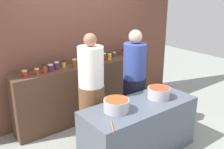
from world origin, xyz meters
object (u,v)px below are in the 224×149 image
Objects in this scene: preserve_jar_11 at (110,57)px; cooking_pot_center at (159,93)px; cook_in_cap at (134,87)px; preserve_jar_2 at (45,69)px; preserve_jar_3 at (51,68)px; preserve_jar_6 at (75,63)px; preserve_jar_14 at (130,52)px; preserve_jar_10 at (104,57)px; wooden_spoon at (112,126)px; preserve_jar_4 at (57,66)px; preserve_jar_9 at (99,57)px; preserve_jar_12 at (114,55)px; cooking_pot_left at (116,105)px; cook_with_tongs at (92,97)px; preserve_jar_15 at (134,51)px; preserve_jar_0 at (25,73)px; preserve_jar_8 at (96,60)px; preserve_jar_5 at (64,64)px; preserve_jar_1 at (37,71)px; preserve_jar_13 at (124,53)px; preserve_jar_7 at (88,62)px.

cooking_pot_center is at bearing -95.47° from preserve_jar_11.
preserve_jar_2 is at bearing 145.58° from cook_in_cap.
preserve_jar_3 is 1.40m from cook_in_cap.
preserve_jar_6 is 1.31m from preserve_jar_14.
preserve_jar_6 is 0.08× the size of cook_in_cap.
wooden_spoon is (-1.10, -1.69, -0.31)m from preserve_jar_10.
wooden_spoon is at bearing -94.51° from preserve_jar_4.
preserve_jar_12 is (0.37, 0.01, -0.01)m from preserve_jar_9.
preserve_jar_10 reaches higher than preserve_jar_4.
preserve_jar_3 is 0.82× the size of preserve_jar_6.
preserve_jar_4 reaches higher than preserve_jar_11.
cook_in_cap is at bearing -34.42° from preserve_jar_2.
cooking_pot_left is 0.20× the size of cook_with_tongs.
preserve_jar_15 is at bearing 1.65° from preserve_jar_3.
cooking_pot_center is at bearing -39.62° from cook_with_tongs.
preserve_jar_0 is 1.52m from preserve_jar_10.
preserve_jar_9 is at bearing 177.80° from preserve_jar_14.
preserve_jar_0 is at bearing -177.52° from preserve_jar_12.
preserve_jar_8 is at bearing -0.68° from preserve_jar_0.
preserve_jar_5 is 1.25m from cook_in_cap.
preserve_jar_6 reaches higher than preserve_jar_15.
preserve_jar_11 is (0.10, -0.05, -0.01)m from preserve_jar_10.
preserve_jar_11 is 0.07× the size of cook_in_cap.
cook_with_tongs reaches higher than preserve_jar_8.
preserve_jar_3 is 1.06× the size of preserve_jar_8.
preserve_jar_3 reaches higher than preserve_jar_1.
cooking_pot_left is at bearing -68.32° from preserve_jar_1.
preserve_jar_2 is 0.53× the size of wooden_spoon.
preserve_jar_14 reaches higher than wooden_spoon.
preserve_jar_13 is 1.90m from cooking_pot_left.
preserve_jar_12 is at bearing 2.22° from preserve_jar_9.
preserve_jar_2 is at bearing -2.21° from preserve_jar_0.
preserve_jar_2 reaches higher than preserve_jar_10.
preserve_jar_2 is 0.08× the size of cook_in_cap.
preserve_jar_5 is at bearing 5.71° from preserve_jar_0.
preserve_jar_1 is at bearing 177.26° from preserve_jar_7.
preserve_jar_2 is 1.67m from wooden_spoon.
preserve_jar_3 is 0.36× the size of cooking_pot_center.
preserve_jar_0 is 1.73m from wooden_spoon.
preserve_jar_6 is 1.39× the size of preserve_jar_12.
preserve_jar_9 reaches higher than preserve_jar_3.
cooking_pot_left is at bearing 176.73° from cooking_pot_center.
preserve_jar_10 reaches higher than preserve_jar_1.
preserve_jar_7 is 0.30× the size of cooking_pot_left.
cooking_pot_center is (0.78, -1.46, -0.23)m from preserve_jar_5.
preserve_jar_2 is 0.24m from preserve_jar_4.
preserve_jar_7 is (0.25, -0.02, -0.02)m from preserve_jar_6.
preserve_jar_1 is 0.73× the size of preserve_jar_2.
preserve_jar_7 is 0.99× the size of preserve_jar_12.
preserve_jar_9 is (1.10, 0.08, -0.00)m from preserve_jar_2.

